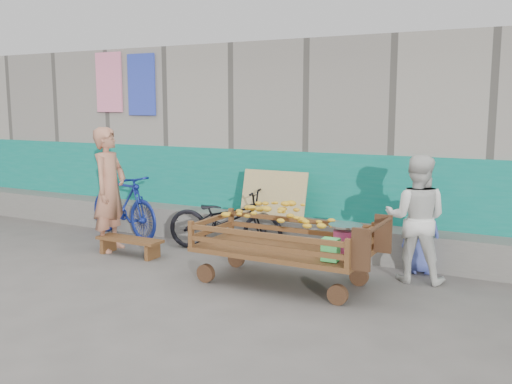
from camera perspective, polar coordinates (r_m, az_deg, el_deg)
The scene contains 9 objects.
ground at distance 6.62m, azimuth -9.33°, elevation -9.65°, with size 80.00×80.00×0.00m, color #55514D.
building_wall at distance 9.83m, azimuth 4.93°, elevation 5.15°, with size 12.00×3.50×3.00m.
banana_cart at distance 6.60m, azimuth 2.32°, elevation -3.99°, with size 2.15×0.98×0.92m.
bench at distance 8.12m, azimuth -12.52°, elevation -4.98°, with size 0.98×0.29×0.25m.
vendor_man at distance 8.36m, azimuth -14.43°, elevation 0.26°, with size 0.64×0.42×1.76m, color #B27256.
woman at distance 6.94m, azimuth 15.72°, elevation -2.56°, with size 0.73×0.57×1.51m, color silver.
child at distance 7.34m, azimuth 16.22°, elevation -4.22°, with size 0.46×0.30×0.95m, color #4655AC.
bicycle_dark at distance 8.15m, azimuth -3.11°, elevation -2.81°, with size 0.59×1.69×0.89m, color black.
bicycle_blue at distance 9.22m, azimuth -13.17°, elevation -1.24°, with size 0.48×1.71×1.03m, color navy.
Camera 1 is at (3.84, -4.98, 2.07)m, focal length 40.00 mm.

